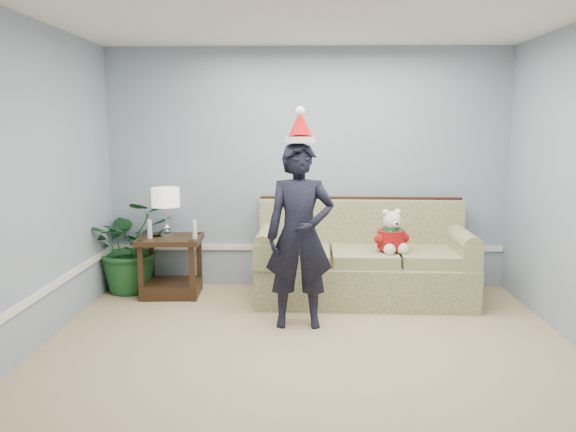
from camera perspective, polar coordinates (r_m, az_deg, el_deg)
The scene contains 10 objects.
room_shell at distance 3.87m, azimuth 2.26°, elevation 1.97°, with size 4.54×5.04×2.74m.
wainscot_trim at distance 5.32m, azimuth -10.83°, elevation -6.10°, with size 4.49×4.99×0.06m.
sofa at distance 6.08m, azimuth 7.58°, elevation -4.85°, with size 2.27×1.02×1.05m.
side_table at distance 6.28m, azimuth -11.77°, elevation -5.64°, with size 0.70×0.59×0.65m.
table_lamp at distance 6.17m, azimuth -12.33°, elevation 1.66°, with size 0.30×0.30×0.53m.
candle_pair at distance 6.09m, azimuth -11.69°, elevation -1.40°, with size 0.53×0.05×0.20m.
houseplant at distance 6.50m, azimuth -15.63°, elevation -2.88°, with size 0.94×0.81×1.04m, color #1B5223.
man at distance 5.10m, azimuth 1.21°, elevation -2.01°, with size 0.62×0.41×1.70m, color black.
santa_hat at distance 5.02m, azimuth 1.25°, elevation 9.02°, with size 0.28×0.32×0.32m.
teddy_bear at distance 5.84m, azimuth 10.44°, elevation -2.06°, with size 0.35×0.35×0.46m.
Camera 1 is at (-0.05, -3.84, 1.83)m, focal length 35.00 mm.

